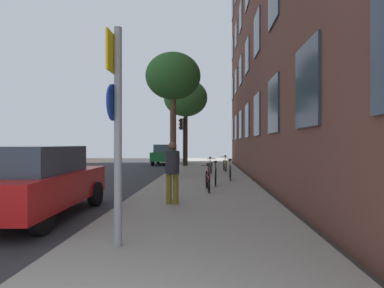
{
  "coord_description": "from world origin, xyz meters",
  "views": [
    {
      "loc": [
        1.31,
        -1.46,
        1.68
      ],
      "look_at": [
        0.73,
        9.92,
        1.68
      ],
      "focal_mm": 30.19,
      "sensor_mm": 36.0,
      "label": 1
    }
  ],
  "objects_px": {
    "sign_post": "(116,119)",
    "tree_far": "(186,98)",
    "bicycle_1": "(216,175)",
    "car_1": "(166,154)",
    "car_0": "(38,181)",
    "pedestrian_0": "(172,168)",
    "bicycle_3": "(210,168)",
    "bicycle_4": "(225,165)",
    "traffic_light": "(182,133)",
    "tree_near": "(173,77)",
    "bicycle_0": "(208,180)",
    "bicycle_2": "(230,172)"
  },
  "relations": [
    {
      "from": "bicycle_4",
      "to": "bicycle_2",
      "type": "bearing_deg",
      "value": -89.78
    },
    {
      "from": "car_1",
      "to": "traffic_light",
      "type": "bearing_deg",
      "value": -62.59
    },
    {
      "from": "tree_near",
      "to": "car_1",
      "type": "distance_m",
      "value": 10.66
    },
    {
      "from": "tree_near",
      "to": "traffic_light",
      "type": "bearing_deg",
      "value": 90.59
    },
    {
      "from": "bicycle_0",
      "to": "sign_post",
      "type": "bearing_deg",
      "value": -103.27
    },
    {
      "from": "bicycle_1",
      "to": "bicycle_4",
      "type": "bearing_deg",
      "value": 83.76
    },
    {
      "from": "pedestrian_0",
      "to": "car_0",
      "type": "distance_m",
      "value": 3.18
    },
    {
      "from": "bicycle_0",
      "to": "bicycle_1",
      "type": "relative_size",
      "value": 1.01
    },
    {
      "from": "traffic_light",
      "to": "bicycle_0",
      "type": "bearing_deg",
      "value": -81.39
    },
    {
      "from": "tree_near",
      "to": "bicycle_2",
      "type": "relative_size",
      "value": 3.63
    },
    {
      "from": "tree_near",
      "to": "bicycle_2",
      "type": "distance_m",
      "value": 5.83
    },
    {
      "from": "bicycle_2",
      "to": "car_0",
      "type": "distance_m",
      "value": 8.49
    },
    {
      "from": "bicycle_3",
      "to": "car_0",
      "type": "distance_m",
      "value": 10.13
    },
    {
      "from": "bicycle_3",
      "to": "car_1",
      "type": "bearing_deg",
      "value": 110.33
    },
    {
      "from": "sign_post",
      "to": "car_0",
      "type": "height_order",
      "value": "sign_post"
    },
    {
      "from": "bicycle_3",
      "to": "car_0",
      "type": "relative_size",
      "value": 0.36
    },
    {
      "from": "traffic_light",
      "to": "car_1",
      "type": "bearing_deg",
      "value": 117.41
    },
    {
      "from": "car_0",
      "to": "bicycle_3",
      "type": "bearing_deg",
      "value": 67.05
    },
    {
      "from": "sign_post",
      "to": "bicycle_4",
      "type": "height_order",
      "value": "sign_post"
    },
    {
      "from": "tree_far",
      "to": "car_0",
      "type": "distance_m",
      "value": 16.8
    },
    {
      "from": "tree_far",
      "to": "bicycle_1",
      "type": "relative_size",
      "value": 3.85
    },
    {
      "from": "bicycle_2",
      "to": "traffic_light",
      "type": "bearing_deg",
      "value": 107.61
    },
    {
      "from": "traffic_light",
      "to": "bicycle_2",
      "type": "bearing_deg",
      "value": -72.39
    },
    {
      "from": "tree_near",
      "to": "bicycle_0",
      "type": "xyz_separation_m",
      "value": [
        1.78,
        -5.63,
        -4.6
      ]
    },
    {
      "from": "bicycle_2",
      "to": "bicycle_4",
      "type": "bearing_deg",
      "value": 90.22
    },
    {
      "from": "sign_post",
      "to": "car_1",
      "type": "height_order",
      "value": "sign_post"
    },
    {
      "from": "tree_far",
      "to": "car_1",
      "type": "xyz_separation_m",
      "value": [
        -1.81,
        2.78,
        -4.13
      ]
    },
    {
      "from": "traffic_light",
      "to": "tree_far",
      "type": "distance_m",
      "value": 2.53
    },
    {
      "from": "tree_near",
      "to": "pedestrian_0",
      "type": "relative_size",
      "value": 3.84
    },
    {
      "from": "bicycle_2",
      "to": "car_1",
      "type": "bearing_deg",
      "value": 110.26
    },
    {
      "from": "sign_post",
      "to": "bicycle_0",
      "type": "distance_m",
      "value": 6.24
    },
    {
      "from": "pedestrian_0",
      "to": "car_1",
      "type": "xyz_separation_m",
      "value": [
        -2.52,
        17.68,
        -0.2
      ]
    },
    {
      "from": "bicycle_1",
      "to": "tree_far",
      "type": "bearing_deg",
      "value": 100.1
    },
    {
      "from": "tree_near",
      "to": "car_1",
      "type": "relative_size",
      "value": 1.47
    },
    {
      "from": "bicycle_3",
      "to": "car_1",
      "type": "height_order",
      "value": "car_1"
    },
    {
      "from": "sign_post",
      "to": "bicycle_0",
      "type": "bearing_deg",
      "value": 76.73
    },
    {
      "from": "sign_post",
      "to": "bicycle_3",
      "type": "bearing_deg",
      "value": 82.58
    },
    {
      "from": "bicycle_1",
      "to": "bicycle_3",
      "type": "relative_size",
      "value": 1.01
    },
    {
      "from": "sign_post",
      "to": "tree_near",
      "type": "distance_m",
      "value": 11.9
    },
    {
      "from": "pedestrian_0",
      "to": "car_1",
      "type": "height_order",
      "value": "pedestrian_0"
    },
    {
      "from": "bicycle_1",
      "to": "car_1",
      "type": "bearing_deg",
      "value": 105.34
    },
    {
      "from": "bicycle_2",
      "to": "pedestrian_0",
      "type": "bearing_deg",
      "value": -108.12
    },
    {
      "from": "car_1",
      "to": "bicycle_3",
      "type": "bearing_deg",
      "value": -69.67
    },
    {
      "from": "sign_post",
      "to": "bicycle_2",
      "type": "distance_m",
      "value": 9.65
    },
    {
      "from": "sign_post",
      "to": "car_0",
      "type": "xyz_separation_m",
      "value": [
        -2.44,
        2.23,
        -1.23
      ]
    },
    {
      "from": "sign_post",
      "to": "car_0",
      "type": "bearing_deg",
      "value": 137.64
    },
    {
      "from": "sign_post",
      "to": "tree_far",
      "type": "height_order",
      "value": "tree_far"
    },
    {
      "from": "bicycle_0",
      "to": "car_0",
      "type": "distance_m",
      "value": 5.3
    },
    {
      "from": "tree_near",
      "to": "bicycle_1",
      "type": "distance_m",
      "value": 6.43
    },
    {
      "from": "bicycle_4",
      "to": "traffic_light",
      "type": "bearing_deg",
      "value": 121.1
    }
  ]
}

